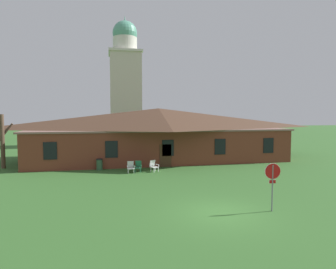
# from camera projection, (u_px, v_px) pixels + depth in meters

# --- Properties ---
(ground_plane) EXTENTS (200.00, 200.00, 0.00)m
(ground_plane) POSITION_uv_depth(u_px,v_px,m) (221.00, 213.00, 13.89)
(ground_plane) COLOR #336028
(brick_building) EXTENTS (26.56, 10.40, 5.51)m
(brick_building) POSITION_uv_depth(u_px,v_px,m) (159.00, 133.00, 31.00)
(brick_building) COLOR brown
(brick_building) RESTS_ON ground
(dome_tower) EXTENTS (5.18, 5.18, 20.53)m
(dome_tower) POSITION_uv_depth(u_px,v_px,m) (125.00, 86.00, 45.58)
(dome_tower) COLOR beige
(dome_tower) RESTS_ON ground
(stop_sign) EXTENTS (0.80, 0.15, 2.42)m
(stop_sign) POSITION_uv_depth(u_px,v_px,m) (273.00, 177.00, 14.08)
(stop_sign) COLOR slate
(stop_sign) RESTS_ON ground
(lawn_chair_by_porch) EXTENTS (0.65, 0.68, 0.96)m
(lawn_chair_by_porch) POSITION_uv_depth(u_px,v_px,m) (131.00, 167.00, 23.54)
(lawn_chair_by_porch) COLOR white
(lawn_chair_by_porch) RESTS_ON ground
(lawn_chair_near_door) EXTENTS (0.75, 0.80, 0.96)m
(lawn_chair_near_door) POSITION_uv_depth(u_px,v_px,m) (138.00, 166.00, 23.83)
(lawn_chair_near_door) COLOR #28704C
(lawn_chair_near_door) RESTS_ON ground
(lawn_chair_left_end) EXTENTS (0.82, 0.85, 0.96)m
(lawn_chair_left_end) POSITION_uv_depth(u_px,v_px,m) (154.00, 166.00, 24.09)
(lawn_chair_left_end) COLOR white
(lawn_chair_left_end) RESTS_ON ground
(bare_tree_beside_building) EXTENTS (1.44, 1.39, 5.26)m
(bare_tree_beside_building) POSITION_uv_depth(u_px,v_px,m) (2.00, 139.00, 25.47)
(bare_tree_beside_building) COLOR brown
(bare_tree_beside_building) RESTS_ON ground
(trash_bin) EXTENTS (0.56, 0.56, 0.98)m
(trash_bin) POSITION_uv_depth(u_px,v_px,m) (99.00, 164.00, 24.73)
(trash_bin) COLOR #335638
(trash_bin) RESTS_ON ground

